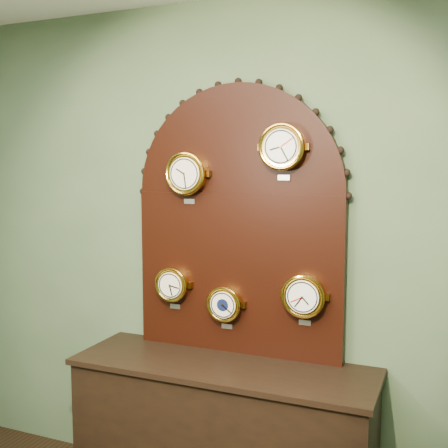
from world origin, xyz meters
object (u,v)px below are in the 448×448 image
at_px(shop_counter, 223,440).
at_px(roman_clock, 187,174).
at_px(hygrometer, 172,284).
at_px(display_board, 238,212).
at_px(tide_clock, 304,296).
at_px(barometer, 225,304).
at_px(arabic_clock, 282,147).

bearing_deg(shop_counter, roman_clock, 151.52).
height_order(shop_counter, hygrometer, hygrometer).
xyz_separation_m(display_board, tide_clock, (0.40, -0.07, -0.42)).
bearing_deg(barometer, display_board, 52.54).
height_order(display_board, tide_clock, display_board).
relative_size(shop_counter, arabic_clock, 5.38).
bearing_deg(shop_counter, hygrometer, 157.90).
bearing_deg(shop_counter, display_board, 90.00).
relative_size(arabic_clock, hygrometer, 1.17).
height_order(shop_counter, tide_clock, tide_clock).
xyz_separation_m(hygrometer, tide_clock, (0.78, -0.00, 0.01)).
height_order(shop_counter, barometer, barometer).
bearing_deg(arabic_clock, barometer, 179.83).
relative_size(display_board, tide_clock, 5.36).
xyz_separation_m(arabic_clock, barometer, (-0.32, 0.00, -0.86)).
xyz_separation_m(roman_clock, hygrometer, (-0.10, 0.00, -0.64)).
distance_m(shop_counter, barometer, 0.73).
xyz_separation_m(display_board, roman_clock, (-0.28, -0.07, 0.21)).
distance_m(hygrometer, barometer, 0.34).
distance_m(display_board, arabic_clock, 0.45).
bearing_deg(arabic_clock, roman_clock, 179.99).
bearing_deg(shop_counter, tide_clock, 21.04).
xyz_separation_m(arabic_clock, hygrometer, (-0.65, 0.00, -0.78)).
height_order(display_board, barometer, display_board).
distance_m(barometer, tide_clock, 0.46).
relative_size(roman_clock, tide_clock, 1.03).
xyz_separation_m(barometer, tide_clock, (0.45, -0.00, 0.09)).
bearing_deg(hygrometer, barometer, -0.03).
height_order(arabic_clock, hygrometer, arabic_clock).
relative_size(hygrometer, barometer, 1.00).
bearing_deg(display_board, shop_counter, -90.00).
bearing_deg(roman_clock, display_board, 13.36).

